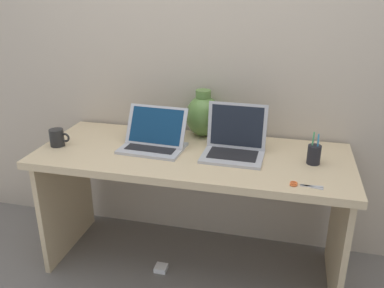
{
  "coord_description": "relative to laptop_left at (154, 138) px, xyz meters",
  "views": [
    {
      "loc": [
        0.47,
        -1.93,
        1.58
      ],
      "look_at": [
        0.0,
        0.0,
        0.78
      ],
      "focal_mm": 37.72,
      "sensor_mm": 36.0,
      "label": 1
    }
  ],
  "objects": [
    {
      "name": "coffee_mug",
      "position": [
        -0.53,
        -0.1,
        -0.01
      ],
      "size": [
        0.12,
        0.08,
        0.1
      ],
      "color": "black",
      "rests_on": "desk"
    },
    {
      "name": "back_wall",
      "position": [
        0.22,
        0.35,
        0.42
      ],
      "size": [
        4.4,
        0.04,
        2.4
      ],
      "primitive_type": "cube",
      "color": "#BCAD99",
      "rests_on": "ground"
    },
    {
      "name": "scissors",
      "position": [
        0.78,
        -0.27,
        -0.05
      ],
      "size": [
        0.15,
        0.05,
        0.01
      ],
      "color": "#B7B7BC",
      "rests_on": "desk"
    },
    {
      "name": "green_vase",
      "position": [
        0.22,
        0.25,
        0.07
      ],
      "size": [
        0.2,
        0.2,
        0.28
      ],
      "color": "#5B843D",
      "rests_on": "desk"
    },
    {
      "name": "power_brick",
      "position": [
        0.06,
        -0.13,
        -0.77
      ],
      "size": [
        0.07,
        0.07,
        0.03
      ],
      "primitive_type": "cube",
      "color": "white",
      "rests_on": "ground"
    },
    {
      "name": "ground_plane",
      "position": [
        0.22,
        -0.02,
        -0.78
      ],
      "size": [
        6.0,
        6.0,
        0.0
      ],
      "primitive_type": "plane",
      "color": "slate"
    },
    {
      "name": "laptop_right",
      "position": [
        0.44,
        0.02,
        0.01
      ],
      "size": [
        0.32,
        0.26,
        0.26
      ],
      "color": "#B2B2B7",
      "rests_on": "desk"
    },
    {
      "name": "pen_cup",
      "position": [
        0.84,
        -0.01,
        -0.01
      ],
      "size": [
        0.07,
        0.07,
        0.16
      ],
      "color": "black",
      "rests_on": "desk"
    },
    {
      "name": "desk",
      "position": [
        0.22,
        -0.02,
        -0.2
      ],
      "size": [
        1.67,
        0.67,
        0.73
      ],
      "color": "#D1B78C",
      "rests_on": "ground"
    },
    {
      "name": "laptop_left",
      "position": [
        0.0,
        0.0,
        0.0
      ],
      "size": [
        0.35,
        0.26,
        0.22
      ],
      "color": "#B2B2B7",
      "rests_on": "desk"
    }
  ]
}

